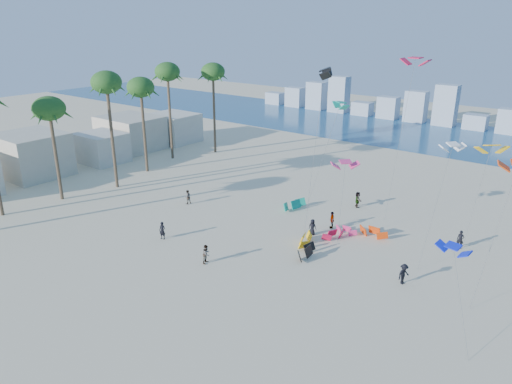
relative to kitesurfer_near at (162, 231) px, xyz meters
The scene contains 10 objects.
ground 9.67m from the kitesurfer_near, 68.66° to the right, with size 220.00×220.00×0.00m, color beige.
ocean 63.14m from the kitesurfer_near, 86.82° to the left, with size 220.00×220.00×0.00m, color navy.
kitesurfer_near is the anchor object (origin of this frame).
kitesurfer_mid 7.03m from the kitesurfer_near, ahead, with size 0.87×0.68×1.78m, color gray.
kitesurfers_far 18.04m from the kitesurfer_near, 45.26° to the left, with size 30.18×15.00×1.89m.
grounded_kites 16.36m from the kitesurfer_near, 42.00° to the left, with size 12.90×12.85×1.09m.
flying_kites 25.97m from the kitesurfer_near, 40.85° to the left, with size 23.15×24.72×17.64m.
palm_row 23.01m from the kitesurfer_near, 158.90° to the left, with size 8.24×44.80×15.09m.
beachfront_buildings 32.48m from the kitesurfer_near, 158.57° to the left, with size 11.50×43.00×6.00m.
distant_skyline 73.10m from the kitesurfer_near, 88.18° to the left, with size 85.00×3.00×8.40m.
Camera 1 is at (30.75, -19.67, 21.00)m, focal length 33.34 mm.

